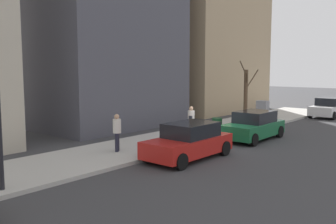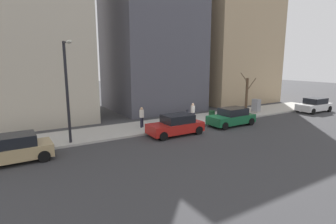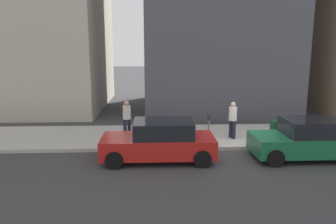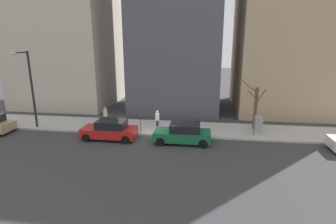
{
  "view_description": "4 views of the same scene",
  "coord_description": "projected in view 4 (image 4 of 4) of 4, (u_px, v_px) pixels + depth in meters",
  "views": [
    {
      "loc": [
        -10.4,
        16.07,
        3.79
      ],
      "look_at": [
        0.92,
        2.74,
        1.76
      ],
      "focal_mm": 40.0,
      "sensor_mm": 36.0,
      "label": 1
    },
    {
      "loc": [
        -17.0,
        14.13,
        5.35
      ],
      "look_at": [
        1.32,
        2.95,
        1.28
      ],
      "focal_mm": 28.0,
      "sensor_mm": 36.0,
      "label": 2
    },
    {
      "loc": [
        -12.86,
        3.87,
        4.21
      ],
      "look_at": [
        0.56,
        3.3,
        1.53
      ],
      "focal_mm": 35.0,
      "sensor_mm": 36.0,
      "label": 3
    },
    {
      "loc": [
        -19.55,
        -3.47,
        7.32
      ],
      "look_at": [
        1.14,
        -0.57,
        1.76
      ],
      "focal_mm": 28.0,
      "sensor_mm": 36.0,
      "label": 4
    }
  ],
  "objects": [
    {
      "name": "utility_box",
      "position": [
        258.0,
        126.0,
        21.02
      ],
      "size": [
        0.83,
        0.6,
        1.43
      ],
      "color": "#A8A399",
      "rests_on": "sidewalk"
    },
    {
      "name": "bare_tree",
      "position": [
        255.0,
        107.0,
        21.95
      ],
      "size": [
        0.83,
        1.88,
        4.18
      ],
      "color": "brown",
      "rests_on": "sidewalk"
    },
    {
      "name": "streetlamp",
      "position": [
        29.0,
        84.0,
        21.76
      ],
      "size": [
        1.97,
        0.32,
        6.5
      ],
      "color": "black",
      "rests_on": "sidewalk"
    },
    {
      "name": "parked_car_green",
      "position": [
        183.0,
        133.0,
        19.58
      ],
      "size": [
        1.96,
        4.22,
        1.52
      ],
      "rotation": [
        0.0,
        0.0,
        0.01
      ],
      "color": "#196038",
      "rests_on": "ground"
    },
    {
      "name": "parking_meter",
      "position": [
        141.0,
        122.0,
        21.44
      ],
      "size": [
        0.14,
        0.1,
        1.35
      ],
      "color": "slate",
      "rests_on": "sidewalk"
    },
    {
      "name": "pedestrian_near_meter",
      "position": [
        157.0,
        119.0,
        22.09
      ],
      "size": [
        0.38,
        0.36,
        1.66
      ],
      "rotation": [
        0.0,
        0.0,
        3.54
      ],
      "color": "#1E1E2D",
      "rests_on": "sidewalk"
    },
    {
      "name": "office_tower_left",
      "position": [
        291.0,
        29.0,
        27.64
      ],
      "size": [
        10.91,
        10.91,
        17.42
      ],
      "primitive_type": "cube",
      "color": "tan",
      "rests_on": "ground"
    },
    {
      "name": "ground_plane",
      "position": [
        159.0,
        136.0,
        21.05
      ],
      "size": [
        120.0,
        120.0,
        0.0
      ],
      "primitive_type": "plane",
      "color": "#38383A"
    },
    {
      "name": "trash_bin",
      "position": [
        178.0,
        127.0,
        21.56
      ],
      "size": [
        0.56,
        0.56,
        0.9
      ],
      "primitive_type": "cylinder",
      "color": "#14381E",
      "rests_on": "sidewalk"
    },
    {
      "name": "parked_car_red",
      "position": [
        110.0,
        130.0,
        20.37
      ],
      "size": [
        1.93,
        4.21,
        1.52
      ],
      "rotation": [
        0.0,
        0.0,
        0.0
      ],
      "color": "red",
      "rests_on": "ground"
    },
    {
      "name": "pedestrian_midblock",
      "position": [
        105.0,
        115.0,
        23.22
      ],
      "size": [
        0.36,
        0.36,
        1.66
      ],
      "rotation": [
        0.0,
        0.0,
        5.4
      ],
      "color": "#1E1E2D",
      "rests_on": "sidewalk"
    },
    {
      "name": "sidewalk",
      "position": [
        163.0,
        128.0,
        22.95
      ],
      "size": [
        4.0,
        36.0,
        0.15
      ],
      "primitive_type": "cube",
      "color": "#B2AFA8",
      "rests_on": "ground"
    }
  ]
}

